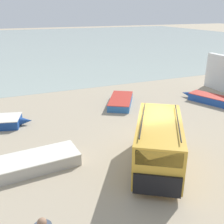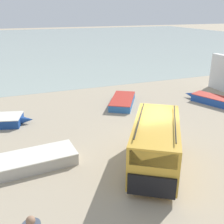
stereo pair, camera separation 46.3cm
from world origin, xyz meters
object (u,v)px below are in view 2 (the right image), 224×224
parked_van (155,143)px  fishing_rowboat_1 (218,101)px  fishing_rowboat_0 (123,101)px  fishing_rowboat_2 (33,161)px

parked_van → fishing_rowboat_1: parked_van is taller
fishing_rowboat_0 → fishing_rowboat_1: bearing=-81.1°
fishing_rowboat_0 → fishing_rowboat_2: (-7.10, -6.24, 0.02)m
fishing_rowboat_1 → parked_van: bearing=101.2°
parked_van → fishing_rowboat_2: 5.55m
parked_van → fishing_rowboat_2: parked_van is taller
fishing_rowboat_1 → fishing_rowboat_2: fishing_rowboat_2 is taller
fishing_rowboat_1 → fishing_rowboat_2: 14.14m
parked_van → fishing_rowboat_1: (8.59, 5.61, -0.91)m
fishing_rowboat_2 → fishing_rowboat_1: bearing=-169.5°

